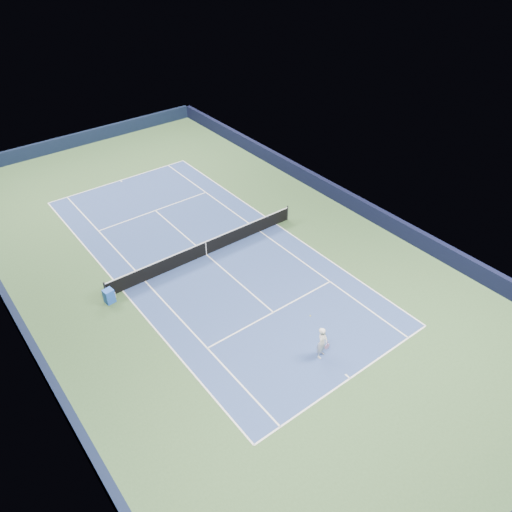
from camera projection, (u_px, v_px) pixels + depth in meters
ground at (206, 255)px, 30.09m from camera, size 40.00×40.00×0.00m
wall_far at (78, 139)px, 42.34m from camera, size 22.00×0.35×1.10m
wall_right at (335, 192)px, 35.06m from camera, size 0.35×40.00×1.10m
wall_left at (21, 326)px, 24.47m from camera, size 0.35×40.00×1.10m
court_surface at (206, 255)px, 30.09m from camera, size 10.97×23.77×0.01m
baseline_far at (120, 180)px, 37.63m from camera, size 10.97×0.08×0.00m
baseline_near at (350, 378)px, 22.55m from camera, size 10.97×0.08×0.00m
sideline_doubles_right at (276, 224)px, 32.77m from camera, size 0.08×23.77×0.00m
sideline_doubles_left at (123, 291)px, 27.41m from camera, size 0.08×23.77×0.00m
sideline_singles_right at (260, 231)px, 32.10m from camera, size 0.08×23.77×0.00m
sideline_singles_left at (145, 281)px, 28.08m from camera, size 0.08×23.77×0.00m
service_line_far at (155, 210)px, 34.15m from camera, size 8.23×0.08×0.00m
service_line_near at (273, 312)px, 26.03m from camera, size 8.23×0.08×0.00m
center_service_line at (206, 255)px, 30.09m from camera, size 0.08×12.80×0.00m
center_mark_far at (121, 181)px, 37.53m from camera, size 0.08×0.30×0.00m
center_mark_near at (348, 376)px, 22.65m from camera, size 0.08×0.30×0.00m
tennis_net at (206, 248)px, 29.79m from camera, size 12.90×0.10×1.07m
sponsor_cube at (109, 296)px, 26.46m from camera, size 0.59×0.52×0.82m
tennis_player at (322, 343)px, 23.12m from camera, size 0.85×1.36×1.81m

